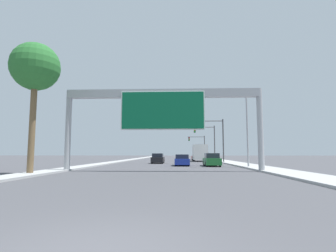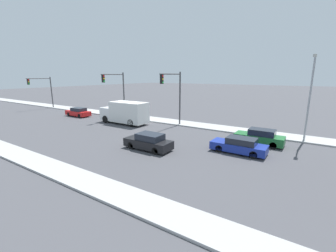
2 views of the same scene
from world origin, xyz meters
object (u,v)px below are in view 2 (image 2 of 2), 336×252
(car_far_center, at_px, (260,137))
(car_mid_left, at_px, (239,146))
(car_near_left, at_px, (78,112))
(car_near_center, at_px, (149,142))
(traffic_light_mid_block, at_px, (118,88))
(street_lamp_right, at_px, (310,92))
(truck_box_primary, at_px, (125,113))
(traffic_light_far_intersection, at_px, (44,87))
(traffic_light_near_intersection, at_px, (174,91))

(car_far_center, relative_size, car_mid_left, 0.97)
(car_near_left, distance_m, car_far_center, 27.99)
(car_near_left, height_order, car_near_center, car_near_center)
(traffic_light_mid_block, xyz_separation_m, street_lamp_right, (1.02, -24.36, 0.36))
(car_mid_left, xyz_separation_m, traffic_light_mid_block, (5.47, 19.83, 3.99))
(car_far_center, bearing_deg, car_near_center, 131.03)
(truck_box_primary, xyz_separation_m, traffic_light_far_intersection, (1.77, 23.26, 2.68))
(car_near_left, relative_size, car_mid_left, 0.98)
(car_mid_left, height_order, car_near_center, car_near_center)
(car_near_center, height_order, street_lamp_right, street_lamp_right)
(street_lamp_right, bearing_deg, car_mid_left, 145.09)
(car_near_center, bearing_deg, truck_box_primary, 53.57)
(truck_box_primary, xyz_separation_m, traffic_light_near_intersection, (1.89, -6.74, 3.13))
(car_mid_left, xyz_separation_m, street_lamp_right, (6.49, -4.53, 4.35))
(car_far_center, relative_size, traffic_light_near_intersection, 0.64)
(traffic_light_mid_block, bearing_deg, traffic_light_far_intersection, 90.59)
(car_far_center, bearing_deg, street_lamp_right, -50.08)
(car_mid_left, bearing_deg, car_near_center, 116.27)
(car_far_center, distance_m, car_near_center, 10.66)
(car_mid_left, relative_size, street_lamp_right, 0.55)
(car_mid_left, bearing_deg, car_far_center, -15.25)
(car_near_center, xyz_separation_m, truck_box_primary, (7.00, 9.49, 0.85))
(car_far_center, relative_size, traffic_light_mid_block, 0.64)
(traffic_light_near_intersection, distance_m, traffic_light_far_intersection, 30.00)
(car_near_left, bearing_deg, traffic_light_far_intersection, 82.13)
(car_mid_left, relative_size, truck_box_primary, 0.64)
(truck_box_primary, distance_m, traffic_light_mid_block, 4.91)
(car_near_center, xyz_separation_m, traffic_light_far_intersection, (8.77, 32.74, 3.53))
(truck_box_primary, relative_size, traffic_light_far_intersection, 1.15)
(traffic_light_near_intersection, bearing_deg, car_near_center, -162.84)
(street_lamp_right, bearing_deg, truck_box_primary, 98.07)
(car_far_center, bearing_deg, car_near_left, 90.00)
(car_mid_left, height_order, street_lamp_right, street_lamp_right)
(car_mid_left, distance_m, traffic_light_mid_block, 20.96)
(street_lamp_right, bearing_deg, traffic_light_far_intersection, 91.58)
(car_near_center, xyz_separation_m, traffic_light_mid_block, (8.97, 12.74, 3.94))
(car_far_center, height_order, truck_box_primary, truck_box_primary)
(car_mid_left, bearing_deg, truck_box_primary, 78.08)
(traffic_light_mid_block, relative_size, street_lamp_right, 0.83)
(car_near_left, relative_size, traffic_light_near_intersection, 0.65)
(car_near_center, bearing_deg, traffic_light_near_intersection, 17.16)
(traffic_light_near_intersection, xyz_separation_m, street_lamp_right, (1.11, -14.36, 0.33))
(truck_box_primary, height_order, street_lamp_right, street_lamp_right)
(car_near_left, distance_m, traffic_light_far_intersection, 13.40)
(car_far_center, bearing_deg, traffic_light_far_intersection, 87.52)
(car_near_center, distance_m, truck_box_primary, 11.82)
(traffic_light_far_intersection, relative_size, street_lamp_right, 0.74)
(traffic_light_mid_block, bearing_deg, car_far_center, -95.43)
(truck_box_primary, relative_size, traffic_light_near_intersection, 1.03)
(car_far_center, xyz_separation_m, traffic_light_mid_block, (1.97, 20.79, 3.93))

